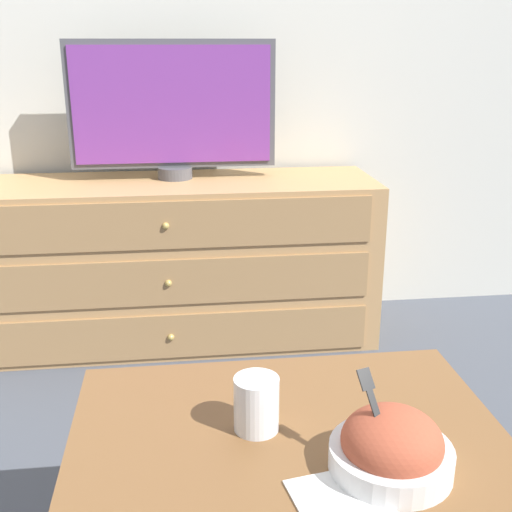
{
  "coord_description": "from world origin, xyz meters",
  "views": [
    {
      "loc": [
        0.16,
        -2.58,
        1.11
      ],
      "look_at": [
        0.32,
        -1.28,
        0.67
      ],
      "focal_mm": 45.0,
      "sensor_mm": 36.0,
      "label": 1
    }
  ],
  "objects": [
    {
      "name": "napkin",
      "position": [
        0.4,
        -1.79,
        0.44
      ],
      "size": [
        0.17,
        0.17,
        0.0
      ],
      "color": "white",
      "rests_on": "coffee_table"
    },
    {
      "name": "dresser",
      "position": [
        0.12,
        -0.25,
        0.31
      ],
      "size": [
        1.56,
        0.46,
        0.62
      ],
      "color": "tan",
      "rests_on": "ground_plane"
    },
    {
      "name": "drink_cup",
      "position": [
        0.29,
        -1.57,
        0.48
      ],
      "size": [
        0.08,
        0.08,
        0.1
      ],
      "color": "beige",
      "rests_on": "coffee_table"
    },
    {
      "name": "ground_plane",
      "position": [
        0.0,
        0.0,
        0.0
      ],
      "size": [
        12.0,
        12.0,
        0.0
      ],
      "primitive_type": "plane",
      "color": "#474C56"
    },
    {
      "name": "coffee_table",
      "position": [
        0.35,
        -1.63,
        0.37
      ],
      "size": [
        0.8,
        0.64,
        0.43
      ],
      "color": "brown",
      "rests_on": "ground_plane"
    },
    {
      "name": "takeout_bowl",
      "position": [
        0.5,
        -1.72,
        0.48
      ],
      "size": [
        0.21,
        0.21,
        0.17
      ],
      "color": "silver",
      "rests_on": "coffee_table"
    },
    {
      "name": "tv",
      "position": [
        0.15,
        -0.19,
        0.88
      ],
      "size": [
        0.75,
        0.13,
        0.5
      ],
      "color": "#515156",
      "rests_on": "dresser"
    }
  ]
}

